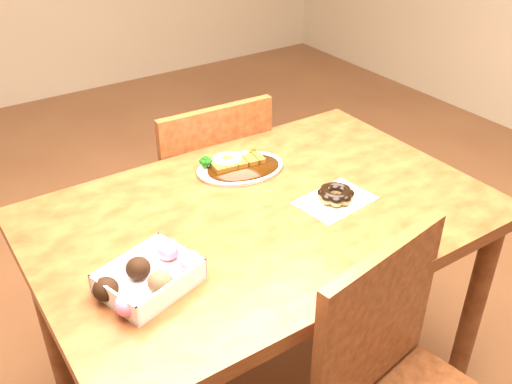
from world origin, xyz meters
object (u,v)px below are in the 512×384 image
katsu_curry_plate (239,166)px  donut_box (149,276)px  chair_far (204,196)px  pon_de_ring (336,195)px  table (264,239)px

katsu_curry_plate → donut_box: bearing=-143.0°
chair_far → donut_box: 0.86m
donut_box → pon_de_ring: size_ratio=1.13×
donut_box → table: bearing=16.5°
table → pon_de_ring: size_ratio=5.50×
chair_far → katsu_curry_plate: bearing=85.0°
katsu_curry_plate → pon_de_ring: size_ratio=1.32×
table → chair_far: bearing=79.1°
pon_de_ring → donut_box: bearing=-176.0°
chair_far → katsu_curry_plate: 0.43m
table → pon_de_ring: pon_de_ring is taller
table → chair_far: 0.57m
chair_far → pon_de_ring: bearing=100.6°
donut_box → pon_de_ring: (0.57, 0.04, -0.01)m
chair_far → pon_de_ring: size_ratio=3.99×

